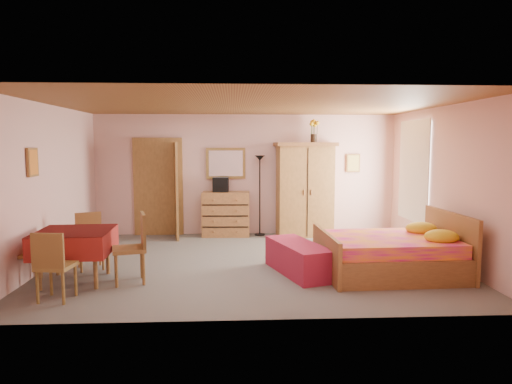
{
  "coord_description": "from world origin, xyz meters",
  "views": [
    {
      "loc": [
        -0.3,
        -7.42,
        1.96
      ],
      "look_at": [
        0.1,
        0.3,
        1.15
      ],
      "focal_mm": 32.0,
      "sensor_mm": 36.0,
      "label": 1
    }
  ],
  "objects": [
    {
      "name": "floor",
      "position": [
        0.0,
        0.0,
        0.0
      ],
      "size": [
        6.5,
        6.5,
        0.0
      ],
      "primitive_type": "plane",
      "color": "slate",
      "rests_on": "ground"
    },
    {
      "name": "chair_east",
      "position": [
        -1.77,
        -1.01,
        0.5
      ],
      "size": [
        0.55,
        0.55,
        0.99
      ],
      "primitive_type": "cube",
      "rotation": [
        0.0,
        0.0,
        1.84
      ],
      "color": "olive",
      "rests_on": "floor"
    },
    {
      "name": "wardrobe",
      "position": [
        1.24,
        2.19,
        1.0
      ],
      "size": [
        1.31,
        0.73,
        2.0
      ],
      "primitive_type": "cube",
      "rotation": [
        0.0,
        0.0,
        0.06
      ],
      "color": "#A46F37",
      "rests_on": "floor"
    },
    {
      "name": "chest_of_drawers",
      "position": [
        -0.44,
        2.27,
        0.47
      ],
      "size": [
        1.02,
        0.54,
        0.95
      ],
      "primitive_type": "cube",
      "rotation": [
        0.0,
        0.0,
        -0.04
      ],
      "color": "#A46837",
      "rests_on": "floor"
    },
    {
      "name": "stereo",
      "position": [
        -0.55,
        2.29,
        1.1
      ],
      "size": [
        0.35,
        0.26,
        0.31
      ],
      "primitive_type": "cube",
      "rotation": [
        0.0,
        0.0,
        -0.05
      ],
      "color": "black",
      "rests_on": "chest_of_drawers"
    },
    {
      "name": "wall_mirror",
      "position": [
        -0.44,
        2.48,
        1.55
      ],
      "size": [
        0.85,
        0.07,
        0.67
      ],
      "primitive_type": "cube",
      "rotation": [
        0.0,
        0.0,
        0.04
      ],
      "color": "silver",
      "rests_on": "wall_back"
    },
    {
      "name": "bench",
      "position": [
        0.69,
        -0.67,
        0.23
      ],
      "size": [
        0.92,
        1.49,
        0.47
      ],
      "primitive_type": "cube",
      "rotation": [
        0.0,
        0.0,
        0.31
      ],
      "color": "maroon",
      "rests_on": "floor"
    },
    {
      "name": "chair_north",
      "position": [
        -2.54,
        -0.25,
        0.44
      ],
      "size": [
        0.53,
        0.53,
        0.88
      ],
      "primitive_type": "cube",
      "rotation": [
        0.0,
        0.0,
        3.56
      ],
      "color": "#A46E37",
      "rests_on": "floor"
    },
    {
      "name": "wall_right",
      "position": [
        3.25,
        0.0,
        1.3
      ],
      "size": [
        0.1,
        5.0,
        2.6
      ],
      "primitive_type": "cube",
      "color": "#D8A49D",
      "rests_on": "floor"
    },
    {
      "name": "floor_lamp",
      "position": [
        0.28,
        2.29,
        0.86
      ],
      "size": [
        0.25,
        0.25,
        1.72
      ],
      "primitive_type": "cube",
      "rotation": [
        0.0,
        0.0,
        0.17
      ],
      "color": "black",
      "rests_on": "floor"
    },
    {
      "name": "bed",
      "position": [
        2.06,
        -0.77,
        0.47
      ],
      "size": [
        2.08,
        1.66,
        0.94
      ],
      "primitive_type": "cube",
      "rotation": [
        0.0,
        0.0,
        0.04
      ],
      "color": "#D11486",
      "rests_on": "floor"
    },
    {
      "name": "picture_back",
      "position": [
        2.35,
        2.47,
        1.55
      ],
      "size": [
        0.3,
        0.04,
        0.4
      ],
      "primitive_type": "cube",
      "color": "#D8BF59",
      "rests_on": "wall_back"
    },
    {
      "name": "picture_left",
      "position": [
        -3.22,
        -0.6,
        1.7
      ],
      "size": [
        0.04,
        0.32,
        0.42
      ],
      "primitive_type": "cube",
      "color": "orange",
      "rests_on": "wall_left"
    },
    {
      "name": "sunflower_vase",
      "position": [
        1.42,
        2.21,
        2.24
      ],
      "size": [
        0.2,
        0.2,
        0.48
      ],
      "primitive_type": "cube",
      "rotation": [
        0.0,
        0.0,
        0.04
      ],
      "color": "yellow",
      "rests_on": "wardrobe"
    },
    {
      "name": "wall_back",
      "position": [
        0.0,
        2.5,
        1.3
      ],
      "size": [
        6.5,
        0.1,
        2.6
      ],
      "primitive_type": "cube",
      "color": "#D8A49D",
      "rests_on": "floor"
    },
    {
      "name": "chair_west",
      "position": [
        -3.21,
        -0.94,
        0.42
      ],
      "size": [
        0.49,
        0.49,
        0.85
      ],
      "primitive_type": "cube",
      "rotation": [
        0.0,
        0.0,
        -1.25
      ],
      "color": "olive",
      "rests_on": "floor"
    },
    {
      "name": "wall_left",
      "position": [
        -3.25,
        0.0,
        1.3
      ],
      "size": [
        0.1,
        5.0,
        2.6
      ],
      "primitive_type": "cube",
      "color": "#D8A49D",
      "rests_on": "floor"
    },
    {
      "name": "ceiling",
      "position": [
        0.0,
        0.0,
        2.6
      ],
      "size": [
        6.5,
        6.5,
        0.0
      ],
      "primitive_type": "plane",
      "rotation": [
        3.14,
        0.0,
        0.0
      ],
      "color": "brown",
      "rests_on": "wall_back"
    },
    {
      "name": "chair_south",
      "position": [
        -2.52,
        -1.7,
        0.45
      ],
      "size": [
        0.45,
        0.45,
        0.89
      ],
      "primitive_type": "cube",
      "rotation": [
        0.0,
        0.0,
        -0.12
      ],
      "color": "olive",
      "rests_on": "floor"
    },
    {
      "name": "window",
      "position": [
        3.21,
        1.2,
        1.45
      ],
      "size": [
        0.08,
        1.4,
        1.95
      ],
      "primitive_type": "cube",
      "color": "white",
      "rests_on": "wall_right"
    },
    {
      "name": "dining_table",
      "position": [
        -2.55,
        -0.93,
        0.37
      ],
      "size": [
        1.06,
        1.06,
        0.75
      ],
      "primitive_type": "cube",
      "rotation": [
        0.0,
        0.0,
        0.04
      ],
      "color": "maroon",
      "rests_on": "floor"
    },
    {
      "name": "doorway",
      "position": [
        -1.9,
        2.47,
        1.02
      ],
      "size": [
        1.06,
        0.12,
        2.15
      ],
      "primitive_type": "cube",
      "color": "#9E6B35",
      "rests_on": "floor"
    },
    {
      "name": "wall_front",
      "position": [
        0.0,
        -2.5,
        1.3
      ],
      "size": [
        6.5,
        0.1,
        2.6
      ],
      "primitive_type": "cube",
      "color": "#D8A49D",
      "rests_on": "floor"
    }
  ]
}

